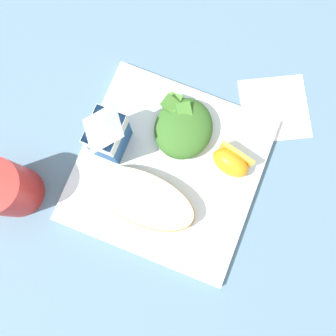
# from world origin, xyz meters

# --- Properties ---
(ground) EXTENTS (3.00, 3.00, 0.00)m
(ground) POSITION_xyz_m (0.00, 0.00, 0.00)
(ground) COLOR slate
(white_plate) EXTENTS (0.28, 0.28, 0.02)m
(white_plate) POSITION_xyz_m (0.00, 0.00, 0.01)
(white_plate) COLOR silver
(white_plate) RESTS_ON ground
(cheesy_pizza_bread) EXTENTS (0.09, 0.17, 0.04)m
(cheesy_pizza_bread) POSITION_xyz_m (-0.06, 0.02, 0.03)
(cheesy_pizza_bread) COLOR tan
(cheesy_pizza_bread) RESTS_ON white_plate
(green_salad_pile) EXTENTS (0.10, 0.09, 0.04)m
(green_salad_pile) POSITION_xyz_m (0.07, 0.00, 0.04)
(green_salad_pile) COLOR #336023
(green_salad_pile) RESTS_ON white_plate
(milk_carton) EXTENTS (0.06, 0.04, 0.11)m
(milk_carton) POSITION_xyz_m (0.01, 0.10, 0.08)
(milk_carton) COLOR #23569E
(milk_carton) RESTS_ON white_plate
(orange_wedge_front) EXTENTS (0.05, 0.07, 0.04)m
(orange_wedge_front) POSITION_xyz_m (0.04, -0.09, 0.04)
(orange_wedge_front) COLOR orange
(orange_wedge_front) RESTS_ON white_plate
(paper_napkin) EXTENTS (0.15, 0.15, 0.00)m
(paper_napkin) POSITION_xyz_m (0.16, -0.13, 0.00)
(paper_napkin) COLOR white
(paper_napkin) RESTS_ON ground
(drinking_red_cup) EXTENTS (0.08, 0.08, 0.10)m
(drinking_red_cup) POSITION_xyz_m (-0.12, 0.21, 0.05)
(drinking_red_cup) COLOR red
(drinking_red_cup) RESTS_ON ground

